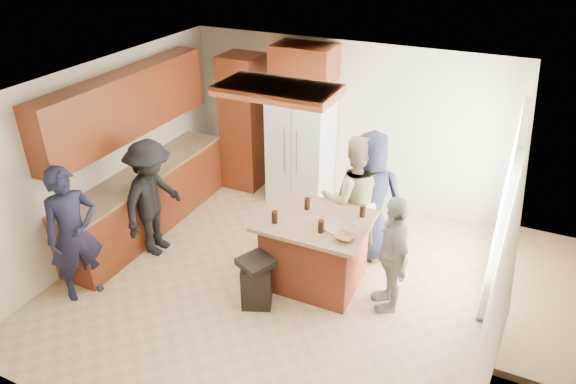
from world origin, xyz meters
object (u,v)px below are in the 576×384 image
at_px(kitchen_island, 314,251).
at_px(trash_bin, 257,281).
at_px(person_counter, 152,198).
at_px(refrigerator, 301,147).
at_px(person_front_left, 73,234).
at_px(person_behind_right, 369,198).
at_px(person_side_right, 392,254).
at_px(person_behind_left, 354,199).

height_order(kitchen_island, trash_bin, kitchen_island).
xyz_separation_m(person_counter, refrigerator, (1.18, 2.15, 0.09)).
xyz_separation_m(person_front_left, person_counter, (0.26, 1.10, -0.03)).
xyz_separation_m(person_behind_right, refrigerator, (-1.41, 1.07, 0.01)).
bearing_deg(person_counter, person_front_left, 164.08).
relative_size(person_front_left, trash_bin, 2.68).
bearing_deg(kitchen_island, person_behind_right, 64.21).
bearing_deg(person_front_left, kitchen_island, -33.98).
relative_size(person_side_right, person_counter, 0.90).
bearing_deg(person_behind_right, refrigerator, -50.02).
distance_m(person_front_left, person_counter, 1.13).
bearing_deg(person_counter, person_behind_right, -69.73).
bearing_deg(refrigerator, person_behind_left, -43.07).
height_order(refrigerator, kitchen_island, refrigerator).
height_order(person_behind_right, kitchen_island, person_behind_right).
relative_size(person_counter, kitchen_island, 1.27).
xyz_separation_m(person_behind_left, refrigerator, (-1.25, 1.17, 0.03)).
height_order(person_behind_right, trash_bin, person_behind_right).
bearing_deg(kitchen_island, refrigerator, 118.04).
relative_size(person_front_left, refrigerator, 0.94).
height_order(person_side_right, trash_bin, person_side_right).
relative_size(person_behind_left, person_counter, 1.07).
bearing_deg(person_behind_left, person_side_right, 107.44).
distance_m(person_side_right, person_counter, 3.16).
bearing_deg(person_side_right, refrigerator, -161.26).
relative_size(person_behind_left, person_side_right, 1.19).
bearing_deg(person_behind_left, trash_bin, 37.39).
relative_size(person_side_right, trash_bin, 2.32).
xyz_separation_m(person_side_right, person_counter, (-3.15, -0.23, 0.08)).
relative_size(person_behind_right, kitchen_island, 1.39).
bearing_deg(trash_bin, kitchen_island, 54.80).
bearing_deg(person_behind_left, person_counter, -3.95).
xyz_separation_m(person_front_left, person_behind_left, (2.70, 2.09, 0.03)).
bearing_deg(person_front_left, refrigerator, 3.24).
distance_m(refrigerator, trash_bin, 2.67).
bearing_deg(person_behind_right, person_behind_left, 17.22).
bearing_deg(person_counter, kitchen_island, -85.84).
height_order(person_front_left, trash_bin, person_front_left).
relative_size(person_behind_left, kitchen_island, 1.37).
height_order(person_behind_left, person_counter, person_behind_left).
xyz_separation_m(person_behind_left, trash_bin, (-0.69, -1.38, -0.55)).
height_order(person_behind_left, trash_bin, person_behind_left).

